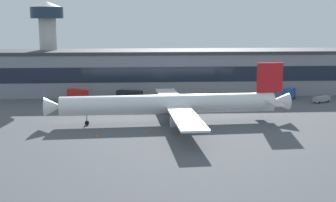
# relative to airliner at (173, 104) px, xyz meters

# --- Properties ---
(ground_plane) EXTENTS (600.00, 600.00, 0.00)m
(ground_plane) POSITION_rel_airliner_xyz_m (6.24, -0.05, -4.94)
(ground_plane) COLOR #4C4F54
(terminal_building) EXTENTS (144.86, 20.36, 15.64)m
(terminal_building) POSITION_rel_airliner_xyz_m (6.24, 47.98, 2.90)
(terminal_building) COLOR gray
(terminal_building) RESTS_ON ground_plane
(airliner) EXTENTS (63.70, 55.05, 15.31)m
(airliner) POSITION_rel_airliner_xyz_m (0.00, 0.00, 0.00)
(airliner) COLOR white
(airliner) RESTS_ON ground_plane
(control_tower) EXTENTS (11.61, 11.61, 32.88)m
(control_tower) POSITION_rel_airliner_xyz_m (-41.32, 52.00, 15.51)
(control_tower) COLOR #B7B7B2
(control_tower) RESTS_ON ground_plane
(fuel_truck) EXTENTS (8.85, 5.27, 3.35)m
(fuel_truck) POSITION_rel_airliner_xyz_m (-11.64, 32.37, -3.06)
(fuel_truck) COLOR black
(fuel_truck) RESTS_ON ground_plane
(belt_loader) EXTENTS (6.56, 4.87, 1.95)m
(belt_loader) POSITION_rel_airliner_xyz_m (50.21, 25.21, -3.79)
(belt_loader) COLOR gray
(belt_loader) RESTS_ON ground_plane
(catering_truck) EXTENTS (7.28, 6.47, 4.15)m
(catering_truck) POSITION_rel_airliner_xyz_m (-28.57, 30.76, -2.65)
(catering_truck) COLOR red
(catering_truck) RESTS_ON ground_plane
(pushback_tractor) EXTENTS (5.45, 4.76, 1.75)m
(pushback_tractor) POSITION_rel_airliner_xyz_m (11.24, 30.80, -3.89)
(pushback_tractor) COLOR gray
(pushback_tractor) RESTS_ON ground_plane
(stair_truck) EXTENTS (5.84, 6.03, 3.55)m
(stair_truck) POSITION_rel_airliner_xyz_m (41.58, 31.53, -2.96)
(stair_truck) COLOR #2651A5
(stair_truck) RESTS_ON ground_plane
(traffic_cone_0) EXTENTS (0.44, 0.44, 0.56)m
(traffic_cone_0) POSITION_rel_airliner_xyz_m (-7.02, -9.60, -4.66)
(traffic_cone_0) COLOR #F2590C
(traffic_cone_0) RESTS_ON ground_plane
(traffic_cone_1) EXTENTS (0.52, 0.52, 0.65)m
(traffic_cone_1) POSITION_rel_airliner_xyz_m (0.79, -13.19, -4.61)
(traffic_cone_1) COLOR #F2590C
(traffic_cone_1) RESTS_ON ground_plane
(traffic_cone_2) EXTENTS (0.53, 0.53, 0.67)m
(traffic_cone_2) POSITION_rel_airliner_xyz_m (-18.34, -13.33, -4.61)
(traffic_cone_2) COLOR #F2590C
(traffic_cone_2) RESTS_ON ground_plane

